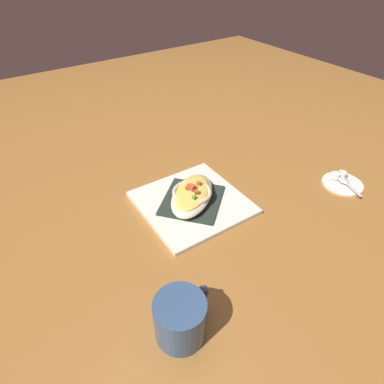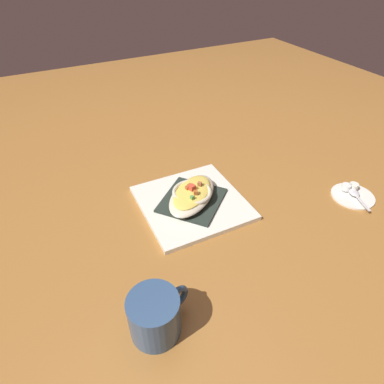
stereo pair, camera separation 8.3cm
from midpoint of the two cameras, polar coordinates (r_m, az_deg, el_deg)
name	(u,v)px [view 1 (the left image)]	position (r m, az deg, el deg)	size (l,w,h in m)	color
ground_plane	(192,204)	(0.85, -2.77, -2.32)	(2.60, 2.60, 0.00)	#9C662E
square_plate	(192,203)	(0.85, -2.78, -2.01)	(0.26, 0.26, 0.01)	white
folded_napkin	(192,200)	(0.84, -2.80, -1.55)	(0.15, 0.15, 0.01)	#242E27
gratin_dish	(192,194)	(0.83, -2.84, -0.45)	(0.20, 0.19, 0.05)	beige
coffee_mug	(181,320)	(0.60, -6.22, -21.75)	(0.12, 0.09, 0.09)	#304C72
creamer_saucer	(343,183)	(1.00, 22.94, 1.39)	(0.11, 0.11, 0.01)	white
spoon	(345,181)	(0.99, 23.23, 1.63)	(0.04, 0.09, 0.01)	silver
creamer_cup_0	(342,174)	(1.01, 22.90, 2.82)	(0.02, 0.02, 0.02)	white
creamer_cup_1	(336,175)	(1.00, 21.88, 2.63)	(0.02, 0.02, 0.02)	white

